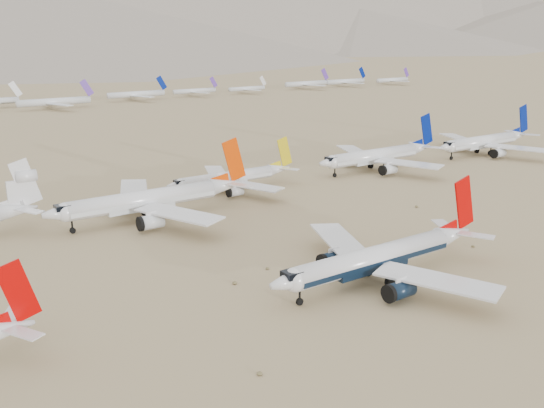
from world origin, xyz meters
The scene contains 9 objects.
ground centered at (0.00, 0.00, 0.00)m, with size 7000.00×7000.00×0.00m, color #88724F.
main_airliner centered at (-5.80, -0.01, 4.88)m, with size 50.31×49.14×17.75m.
row2_navy_widebody centered at (62.83, 71.21, 5.03)m, with size 50.63×49.51×18.01m.
row2_gold_tail centered at (5.83, 75.29, 4.13)m, with size 41.46×40.55×14.76m.
row2_orange_tail centered at (-25.93, 62.49, 5.28)m, with size 52.72×51.57×18.81m.
row2_blue_far centered at (117.19, 67.67, 5.01)m, with size 50.62×49.49×17.99m.
distant_storage_row centered at (32.00, 321.00, 4.43)m, with size 615.23×67.44×15.25m.
foothills centered at (526.68, 1100.00, 67.15)m, with size 4637.50×1395.00×155.00m.
desert_scrub centered at (1.54, -27.78, 0.29)m, with size 261.14×121.67×0.63m.
Camera 1 is at (-85.60, -78.06, 46.83)m, focal length 40.00 mm.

